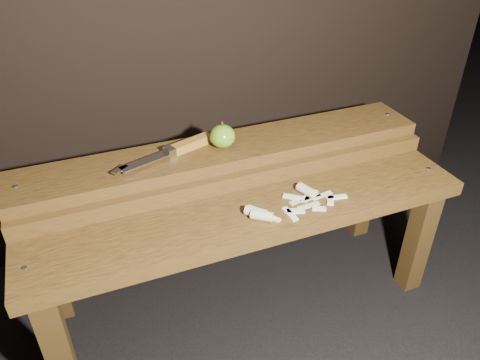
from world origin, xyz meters
name	(u,v)px	position (x,y,z in m)	size (l,w,h in m)	color
ground	(247,308)	(0.00, 0.00, 0.00)	(60.00, 60.00, 0.00)	black
bench_front_tier	(257,234)	(0.00, -0.06, 0.35)	(1.20, 0.20, 0.42)	#37240D
bench_rear_tier	(227,172)	(0.00, 0.17, 0.41)	(1.20, 0.21, 0.50)	#37240D
apple	(222,136)	(-0.01, 0.17, 0.53)	(0.07, 0.07, 0.08)	#608C1C
knife	(180,148)	(-0.13, 0.18, 0.51)	(0.30, 0.12, 0.03)	#915E1F
apple_scraps	(284,205)	(0.07, -0.06, 0.43)	(0.29, 0.12, 0.03)	beige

